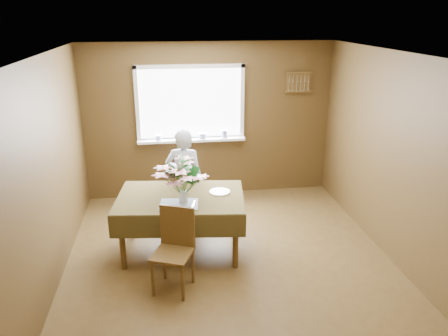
{
  "coord_description": "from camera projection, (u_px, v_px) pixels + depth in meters",
  "views": [
    {
      "loc": [
        -0.73,
        -4.61,
        2.92
      ],
      "look_at": [
        0.0,
        0.55,
        1.05
      ],
      "focal_mm": 35.0,
      "sensor_mm": 36.0,
      "label": 1
    }
  ],
  "objects": [
    {
      "name": "window_assembly",
      "position": [
        191.0,
        116.0,
        6.93
      ],
      "size": [
        1.72,
        0.2,
        1.22
      ],
      "color": "white",
      "rests_on": "wall_back"
    },
    {
      "name": "wall_right",
      "position": [
        395.0,
        160.0,
        5.23
      ],
      "size": [
        0.0,
        4.5,
        4.5
      ],
      "primitive_type": "plane",
      "rotation": [
        1.57,
        0.0,
        -1.57
      ],
      "color": "brown",
      "rests_on": "floor"
    },
    {
      "name": "ceiling",
      "position": [
        231.0,
        55.0,
        4.54
      ],
      "size": [
        4.5,
        4.5,
        0.0
      ],
      "primitive_type": "plane",
      "rotation": [
        3.14,
        0.0,
        0.0
      ],
      "color": "white",
      "rests_on": "wall_back"
    },
    {
      "name": "dining_table",
      "position": [
        181.0,
        203.0,
        5.45
      ],
      "size": [
        1.69,
        1.25,
        0.77
      ],
      "rotation": [
        0.0,
        0.0,
        -0.12
      ],
      "color": "brown",
      "rests_on": "floor"
    },
    {
      "name": "wall_left",
      "position": [
        48.0,
        176.0,
        4.7
      ],
      "size": [
        0.0,
        4.5,
        4.5
      ],
      "primitive_type": "plane",
      "rotation": [
        1.57,
        0.0,
        1.57
      ],
      "color": "brown",
      "rests_on": "floor"
    },
    {
      "name": "flower_bouquet",
      "position": [
        183.0,
        178.0,
        5.15
      ],
      "size": [
        0.55,
        0.55,
        0.47
      ],
      "rotation": [
        0.0,
        0.0,
        -0.39
      ],
      "color": "white",
      "rests_on": "dining_table"
    },
    {
      "name": "wall_front",
      "position": [
        284.0,
        282.0,
        2.86
      ],
      "size": [
        4.0,
        0.0,
        4.0
      ],
      "primitive_type": "plane",
      "rotation": [
        -1.57,
        0.0,
        0.0
      ],
      "color": "brown",
      "rests_on": "floor"
    },
    {
      "name": "spoon_rack",
      "position": [
        299.0,
        82.0,
        7.02
      ],
      "size": [
        0.44,
        0.05,
        0.33
      ],
      "color": "brown",
      "rests_on": "wall_back"
    },
    {
      "name": "floor",
      "position": [
        230.0,
        263.0,
        5.38
      ],
      "size": [
        4.5,
        4.5,
        0.0
      ],
      "primitive_type": "plane",
      "color": "#4E391A",
      "rests_on": "ground"
    },
    {
      "name": "wall_back",
      "position": [
        209.0,
        121.0,
        7.06
      ],
      "size": [
        4.0,
        0.0,
        4.0
      ],
      "primitive_type": "plane",
      "rotation": [
        1.57,
        0.0,
        0.0
      ],
      "color": "brown",
      "rests_on": "floor"
    },
    {
      "name": "seated_woman",
      "position": [
        184.0,
        179.0,
        6.11
      ],
      "size": [
        0.59,
        0.45,
        1.43
      ],
      "primitive_type": "imported",
      "rotation": [
        0.0,
        0.0,
        2.91
      ],
      "color": "white",
      "rests_on": "floor"
    },
    {
      "name": "table_knife",
      "position": [
        193.0,
        205.0,
        5.16
      ],
      "size": [
        0.08,
        0.24,
        0.0
      ],
      "primitive_type": "cube",
      "rotation": [
        0.0,
        0.0,
        -0.24
      ],
      "color": "silver",
      "rests_on": "dining_table"
    },
    {
      "name": "chair_near",
      "position": [
        175.0,
        245.0,
        4.78
      ],
      "size": [
        0.52,
        0.52,
        0.93
      ],
      "rotation": [
        0.0,
        0.0,
        -0.39
      ],
      "color": "brown",
      "rests_on": "floor"
    },
    {
      "name": "chair_far",
      "position": [
        186.0,
        193.0,
        6.22
      ],
      "size": [
        0.45,
        0.45,
        0.89
      ],
      "rotation": [
        0.0,
        0.0,
        2.93
      ],
      "color": "brown",
      "rests_on": "floor"
    },
    {
      "name": "side_plate",
      "position": [
        220.0,
        192.0,
        5.54
      ],
      "size": [
        0.31,
        0.31,
        0.01
      ],
      "primitive_type": "cylinder",
      "rotation": [
        0.0,
        0.0,
        0.24
      ],
      "color": "white",
      "rests_on": "dining_table"
    }
  ]
}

